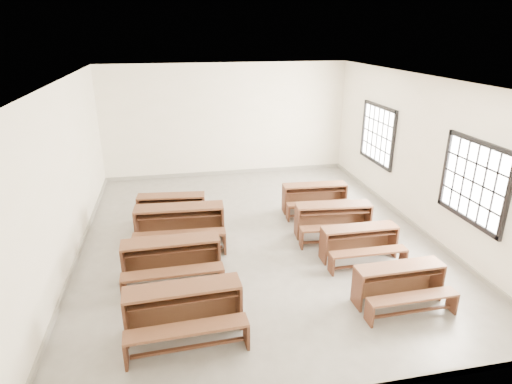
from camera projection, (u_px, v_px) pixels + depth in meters
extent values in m
plane|color=gray|center=(256.00, 237.00, 8.91)|extent=(8.50, 8.50, 0.00)
cube|color=white|center=(256.00, 81.00, 7.78)|extent=(7.00, 8.50, 0.05)
cube|color=white|center=(227.00, 121.00, 12.21)|extent=(7.00, 0.05, 3.20)
cube|color=white|center=(336.00, 280.00, 4.47)|extent=(7.00, 0.05, 3.20)
cube|color=white|center=(67.00, 175.00, 7.69)|extent=(0.05, 8.50, 3.20)
cube|color=white|center=(418.00, 154.00, 8.98)|extent=(0.05, 8.50, 3.20)
cube|color=gray|center=(228.00, 172.00, 12.76)|extent=(7.00, 0.04, 0.10)
cube|color=gray|center=(80.00, 251.00, 8.25)|extent=(0.04, 8.50, 0.10)
cube|color=gray|center=(409.00, 221.00, 9.54)|extent=(0.04, 8.50, 0.10)
cube|color=white|center=(475.00, 182.00, 7.33)|extent=(0.02, 1.50, 1.30)
cube|color=black|center=(481.00, 143.00, 7.08)|extent=(0.06, 1.62, 0.08)
cube|color=black|center=(467.00, 218.00, 7.58)|extent=(0.06, 1.62, 0.08)
cube|color=black|center=(508.00, 199.00, 6.61)|extent=(0.06, 0.08, 1.46)
cube|color=black|center=(446.00, 168.00, 8.05)|extent=(0.06, 0.08, 1.46)
cube|color=white|center=(378.00, 134.00, 10.63)|extent=(0.02, 1.50, 1.30)
cube|color=black|center=(380.00, 107.00, 10.38)|extent=(0.06, 1.62, 0.08)
cube|color=black|center=(375.00, 161.00, 10.87)|extent=(0.06, 1.62, 0.08)
cube|color=black|center=(393.00, 142.00, 9.90)|extent=(0.06, 0.08, 1.46)
cube|color=black|center=(364.00, 128.00, 11.35)|extent=(0.06, 0.08, 1.46)
cube|color=brown|center=(182.00, 288.00, 5.90)|extent=(1.64, 0.47, 0.04)
cube|color=brown|center=(183.00, 302.00, 6.19)|extent=(1.62, 0.11, 0.69)
cube|color=#4F2A1B|center=(126.00, 319.00, 5.85)|extent=(0.06, 0.41, 0.69)
cube|color=#4F2A1B|center=(239.00, 302.00, 6.20)|extent=(0.06, 0.41, 0.69)
cube|color=#4F2A1B|center=(183.00, 297.00, 5.93)|extent=(1.51, 0.37, 0.02)
cube|color=brown|center=(187.00, 329.00, 5.56)|extent=(1.63, 0.35, 0.04)
cube|color=#4F2A1B|center=(126.00, 352.00, 5.45)|extent=(0.05, 0.29, 0.39)
cube|color=#4F2A1B|center=(246.00, 333.00, 5.81)|extent=(0.05, 0.29, 0.39)
cube|color=#4F2A1B|center=(188.00, 348.00, 5.66)|extent=(1.50, 0.11, 0.04)
cube|color=brown|center=(170.00, 241.00, 7.19)|extent=(1.65, 0.45, 0.04)
cube|color=brown|center=(171.00, 255.00, 7.49)|extent=(1.64, 0.08, 0.70)
cube|color=#4F2A1B|center=(124.00, 265.00, 7.16)|extent=(0.05, 0.41, 0.70)
cube|color=#4F2A1B|center=(218.00, 255.00, 7.49)|extent=(0.05, 0.41, 0.70)
cube|color=#4F2A1B|center=(171.00, 249.00, 7.22)|extent=(1.52, 0.34, 0.02)
cube|color=brown|center=(173.00, 272.00, 6.84)|extent=(1.64, 0.32, 0.04)
cube|color=#4F2A1B|center=(123.00, 290.00, 6.75)|extent=(0.05, 0.29, 0.39)
cube|color=#4F2A1B|center=(223.00, 278.00, 7.08)|extent=(0.05, 0.29, 0.39)
cube|color=#4F2A1B|center=(174.00, 289.00, 6.95)|extent=(1.52, 0.09, 0.04)
cube|color=brown|center=(179.00, 207.00, 8.43)|extent=(1.77, 0.54, 0.04)
cube|color=brown|center=(180.00, 221.00, 8.75)|extent=(1.75, 0.15, 0.74)
cube|color=#4F2A1B|center=(137.00, 228.00, 8.46)|extent=(0.07, 0.44, 0.74)
cube|color=#4F2A1B|center=(223.00, 223.00, 8.68)|extent=(0.07, 0.44, 0.74)
cube|color=#4F2A1B|center=(179.00, 215.00, 8.46)|extent=(1.63, 0.42, 0.02)
cube|color=brown|center=(179.00, 234.00, 8.05)|extent=(1.76, 0.41, 0.04)
cube|color=#4F2A1B|center=(134.00, 248.00, 8.02)|extent=(0.06, 0.31, 0.41)
cube|color=#4F2A1B|center=(225.00, 242.00, 8.24)|extent=(0.06, 0.31, 0.41)
cube|color=#4F2A1B|center=(180.00, 249.00, 8.17)|extent=(1.62, 0.15, 0.04)
cube|color=brown|center=(171.00, 196.00, 9.35)|extent=(1.49, 0.52, 0.04)
cube|color=brown|center=(173.00, 207.00, 9.62)|extent=(1.46, 0.19, 0.62)
cube|color=#4F2A1B|center=(139.00, 211.00, 9.41)|extent=(0.08, 0.37, 0.62)
cube|color=#4F2A1B|center=(204.00, 208.00, 9.53)|extent=(0.08, 0.37, 0.62)
cube|color=#4F2A1B|center=(171.00, 201.00, 9.38)|extent=(1.37, 0.42, 0.02)
cube|color=brown|center=(170.00, 215.00, 9.03)|extent=(1.48, 0.41, 0.04)
cube|color=#4F2A1B|center=(136.00, 225.00, 9.04)|extent=(0.06, 0.26, 0.35)
cube|color=#4F2A1B|center=(204.00, 222.00, 9.16)|extent=(0.06, 0.26, 0.35)
cube|color=#4F2A1B|center=(171.00, 227.00, 9.13)|extent=(1.35, 0.19, 0.04)
cube|color=brown|center=(400.00, 267.00, 6.61)|extent=(1.41, 0.38, 0.04)
cube|color=brown|center=(393.00, 279.00, 6.87)|extent=(1.41, 0.06, 0.60)
cube|color=#4F2A1B|center=(357.00, 289.00, 6.58)|extent=(0.04, 0.35, 0.60)
cube|color=#4F2A1B|center=(436.00, 279.00, 6.86)|extent=(0.04, 0.35, 0.60)
cube|color=#4F2A1B|center=(400.00, 274.00, 6.64)|extent=(1.31, 0.29, 0.02)
cube|color=brown|center=(413.00, 297.00, 6.31)|extent=(1.41, 0.27, 0.04)
cube|color=#4F2A1B|center=(369.00, 314.00, 6.24)|extent=(0.04, 0.25, 0.33)
cube|color=#4F2A1B|center=(452.00, 301.00, 6.51)|extent=(0.04, 0.25, 0.33)
cube|color=#4F2A1B|center=(411.00, 312.00, 6.40)|extent=(1.30, 0.07, 0.04)
cube|color=brown|center=(360.00, 228.00, 7.89)|extent=(1.42, 0.36, 0.04)
cube|color=brown|center=(355.00, 239.00, 8.15)|extent=(1.42, 0.04, 0.60)
cube|color=#4F2A1B|center=(323.00, 246.00, 7.88)|extent=(0.04, 0.36, 0.60)
cube|color=#4F2A1B|center=(393.00, 240.00, 8.13)|extent=(0.04, 0.36, 0.60)
cube|color=#4F2A1B|center=(360.00, 234.00, 7.92)|extent=(1.32, 0.27, 0.02)
cube|color=brown|center=(369.00, 252.00, 7.58)|extent=(1.42, 0.25, 0.04)
cube|color=#4F2A1B|center=(331.00, 265.00, 7.52)|extent=(0.04, 0.25, 0.34)
cube|color=#4F2A1B|center=(403.00, 257.00, 7.78)|extent=(0.04, 0.25, 0.34)
cube|color=#4F2A1B|center=(367.00, 265.00, 7.68)|extent=(1.32, 0.05, 0.04)
cube|color=brown|center=(334.00, 205.00, 8.76)|extent=(1.58, 0.54, 0.04)
cube|color=brown|center=(330.00, 217.00, 9.05)|extent=(1.55, 0.19, 0.66)
cube|color=#4F2A1B|center=(297.00, 222.00, 8.81)|extent=(0.08, 0.39, 0.66)
cube|color=#4F2A1B|center=(368.00, 219.00, 8.96)|extent=(0.08, 0.39, 0.66)
cube|color=#4F2A1B|center=(334.00, 211.00, 8.79)|extent=(1.46, 0.43, 0.02)
cube|color=brown|center=(339.00, 228.00, 8.42)|extent=(1.57, 0.42, 0.04)
cube|color=#4F2A1B|center=(301.00, 239.00, 8.42)|extent=(0.06, 0.27, 0.37)
cube|color=#4F2A1B|center=(375.00, 235.00, 8.57)|extent=(0.06, 0.27, 0.37)
cube|color=#4F2A1B|center=(338.00, 241.00, 8.53)|extent=(1.43, 0.19, 0.04)
cube|color=brown|center=(315.00, 185.00, 9.97)|extent=(1.51, 0.47, 0.04)
cube|color=brown|center=(312.00, 196.00, 10.24)|extent=(1.49, 0.13, 0.63)
cube|color=#4F2A1B|center=(284.00, 200.00, 10.00)|extent=(0.06, 0.37, 0.63)
cube|color=#4F2A1B|center=(344.00, 197.00, 10.18)|extent=(0.06, 0.37, 0.63)
cube|color=#4F2A1B|center=(315.00, 190.00, 10.00)|extent=(1.39, 0.37, 0.02)
cube|color=brown|center=(320.00, 203.00, 9.65)|extent=(1.50, 0.35, 0.04)
cube|color=#4F2A1B|center=(288.00, 213.00, 9.63)|extent=(0.05, 0.26, 0.35)
cube|color=#4F2A1B|center=(350.00, 209.00, 9.81)|extent=(0.05, 0.26, 0.35)
cube|color=#4F2A1B|center=(319.00, 214.00, 9.75)|extent=(1.38, 0.13, 0.04)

